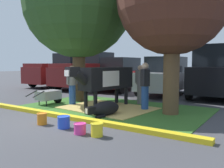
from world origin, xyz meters
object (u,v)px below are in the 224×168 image
bucket_pink (80,128)px  sedan_silver (121,75)px  person_visitor_near (145,85)px  suv_black (218,72)px  bucket_yellow (97,129)px  cow_holstein (105,79)px  person_handler (140,83)px  wheelbarrow (49,95)px  sedan_red (166,76)px  calf_lying (105,109)px  pickup_truck_maroon (89,72)px  shade_tree_left (78,3)px  pickup_truck_black (62,71)px  bucket_blue (64,122)px  bucket_orange (42,118)px  person_visitor_far (72,84)px

bucket_pink → sedan_silver: bearing=115.7°
person_visitor_near → suv_black: size_ratio=0.37×
bucket_yellow → sedan_silver: sedan_silver is taller
cow_holstein → person_handler: size_ratio=1.94×
wheelbarrow → sedan_red: bearing=63.8°
calf_lying → pickup_truck_maroon: bearing=132.8°
shade_tree_left → person_handler: bearing=17.3°
shade_tree_left → sedan_silver: bearing=98.5°
bucket_pink → suv_black: size_ratio=0.07×
calf_lying → person_handler: bearing=91.8°
person_visitor_near → pickup_truck_black: 10.45m
calf_lying → bucket_blue: (-0.06, -1.73, -0.07)m
cow_holstein → pickup_truck_black: 9.44m
bucket_pink → person_handler: bearing=99.0°
calf_lying → sedan_red: size_ratio=0.30×
person_handler → bucket_pink: 4.62m
pickup_truck_black → person_visitor_near: bearing=-28.1°
calf_lying → pickup_truck_black: size_ratio=0.25×
wheelbarrow → cow_holstein: bearing=17.4°
calf_lying → bucket_pink: 1.99m
wheelbarrow → sedan_silver: 6.01m
calf_lying → wheelbarrow: wheelbarrow is taller
sedan_red → calf_lying: bearing=-87.0°
cow_holstein → sedan_silver: (-2.55, 5.26, -0.13)m
shade_tree_left → suv_black: size_ratio=1.43×
cow_holstein → person_visitor_near: person_visitor_near is taller
person_handler → sedan_silver: (-3.29, 3.80, 0.12)m
wheelbarrow → pickup_truck_maroon: (-2.76, 5.87, 0.73)m
bucket_blue → wheelbarrow: bearing=144.3°
calf_lying → sedan_silver: sedan_silver is taller
person_handler → bucket_pink: size_ratio=5.17×
calf_lying → person_handler: 2.70m
person_visitor_near → suv_black: 5.06m
bucket_pink → person_visitor_near: bearing=90.1°
calf_lying → sedan_silver: size_ratio=0.30×
person_visitor_near → bucket_orange: person_visitor_near is taller
suv_black → person_visitor_far: bearing=-129.0°
suv_black → wheelbarrow: bearing=-131.5°
bucket_pink → pickup_truck_black: pickup_truck_black is taller
bucket_yellow → cow_holstein: bearing=122.6°
person_handler → person_visitor_near: (0.71, -1.02, 0.06)m
suv_black → bucket_orange: bearing=-110.1°
shade_tree_left → bucket_blue: size_ratio=19.53×
calf_lying → suv_black: 6.86m
person_visitor_near → bucket_pink: person_visitor_near is taller
bucket_orange → bucket_pink: size_ratio=1.03×
pickup_truck_maroon → sedan_red: 5.55m
person_visitor_far → bucket_pink: 4.10m
bucket_yellow → bucket_orange: bearing=179.8°
calf_lying → cow_holstein: bearing=125.0°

